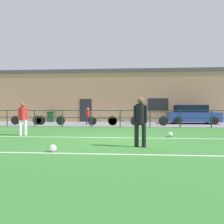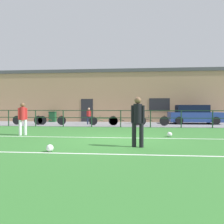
{
  "view_description": "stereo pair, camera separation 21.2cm",
  "coord_description": "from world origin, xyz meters",
  "px_view_note": "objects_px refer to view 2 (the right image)",
  "views": [
    {
      "loc": [
        0.68,
        -9.14,
        1.38
      ],
      "look_at": [
        -0.38,
        3.82,
        1.08
      ],
      "focal_mm": 35.9,
      "sensor_mm": 36.0,
      "label": 1
    },
    {
      "loc": [
        0.89,
        -9.12,
        1.38
      ],
      "look_at": [
        -0.38,
        3.82,
        1.08
      ],
      "focal_mm": 35.9,
      "sensor_mm": 36.0,
      "label": 2
    }
  ],
  "objects_px": {
    "player_striker": "(23,117)",
    "spectator_child": "(89,115)",
    "soccer_ball_spare": "(170,134)",
    "soccer_ball_match": "(50,148)",
    "bicycle_parked_0": "(124,121)",
    "trash_bin_0": "(141,117)",
    "parked_car_red": "(194,115)",
    "bicycle_parked_4": "(52,120)",
    "trash_bin_1": "(53,117)",
    "bicycle_parked_3": "(103,121)",
    "bicycle_parked_2": "(27,120)",
    "bicycle_parked_1": "(153,121)",
    "player_goalkeeper": "(138,119)"
  },
  "relations": [
    {
      "from": "player_striker",
      "to": "spectator_child",
      "type": "height_order",
      "value": "player_striker"
    },
    {
      "from": "trash_bin_0",
      "to": "bicycle_parked_1",
      "type": "bearing_deg",
      "value": -66.37
    },
    {
      "from": "bicycle_parked_3",
      "to": "trash_bin_1",
      "type": "relative_size",
      "value": 2.29
    },
    {
      "from": "player_striker",
      "to": "soccer_ball_spare",
      "type": "relative_size",
      "value": 7.03
    },
    {
      "from": "trash_bin_1",
      "to": "soccer_ball_match",
      "type": "bearing_deg",
      "value": -69.86
    },
    {
      "from": "soccer_ball_match",
      "to": "trash_bin_1",
      "type": "xyz_separation_m",
      "value": [
        -4.75,
        12.95,
        0.38
      ]
    },
    {
      "from": "soccer_ball_spare",
      "to": "bicycle_parked_0",
      "type": "relative_size",
      "value": 0.1
    },
    {
      "from": "bicycle_parked_0",
      "to": "bicycle_parked_4",
      "type": "distance_m",
      "value": 5.47
    },
    {
      "from": "bicycle_parked_3",
      "to": "soccer_ball_match",
      "type": "bearing_deg",
      "value": -91.91
    },
    {
      "from": "soccer_ball_spare",
      "to": "trash_bin_0",
      "type": "bearing_deg",
      "value": 97.81
    },
    {
      "from": "soccer_ball_spare",
      "to": "bicycle_parked_1",
      "type": "xyz_separation_m",
      "value": [
        -0.28,
        5.89,
        0.26
      ]
    },
    {
      "from": "player_striker",
      "to": "parked_car_red",
      "type": "height_order",
      "value": "player_striker"
    },
    {
      "from": "bicycle_parked_2",
      "to": "trash_bin_1",
      "type": "bearing_deg",
      "value": 76.56
    },
    {
      "from": "player_striker",
      "to": "bicycle_parked_2",
      "type": "bearing_deg",
      "value": -96.12
    },
    {
      "from": "parked_car_red",
      "to": "bicycle_parked_3",
      "type": "bearing_deg",
      "value": -162.78
    },
    {
      "from": "soccer_ball_spare",
      "to": "parked_car_red",
      "type": "bearing_deg",
      "value": 68.65
    },
    {
      "from": "bicycle_parked_0",
      "to": "bicycle_parked_1",
      "type": "distance_m",
      "value": 2.04
    },
    {
      "from": "bicycle_parked_0",
      "to": "trash_bin_0",
      "type": "bearing_deg",
      "value": 53.75
    },
    {
      "from": "spectator_child",
      "to": "trash_bin_0",
      "type": "relative_size",
      "value": 1.22
    },
    {
      "from": "trash_bin_0",
      "to": "soccer_ball_match",
      "type": "bearing_deg",
      "value": -105.35
    },
    {
      "from": "bicycle_parked_0",
      "to": "spectator_child",
      "type": "bearing_deg",
      "value": 165.15
    },
    {
      "from": "bicycle_parked_3",
      "to": "trash_bin_1",
      "type": "height_order",
      "value": "trash_bin_1"
    },
    {
      "from": "bicycle_parked_0",
      "to": "trash_bin_0",
      "type": "xyz_separation_m",
      "value": [
        1.28,
        1.75,
        0.18
      ]
    },
    {
      "from": "soccer_ball_spare",
      "to": "spectator_child",
      "type": "relative_size",
      "value": 0.17
    },
    {
      "from": "player_striker",
      "to": "soccer_ball_match",
      "type": "bearing_deg",
      "value": 96.2
    },
    {
      "from": "spectator_child",
      "to": "bicycle_parked_0",
      "type": "height_order",
      "value": "spectator_child"
    },
    {
      "from": "bicycle_parked_0",
      "to": "bicycle_parked_4",
      "type": "height_order",
      "value": "bicycle_parked_0"
    },
    {
      "from": "parked_car_red",
      "to": "bicycle_parked_1",
      "type": "height_order",
      "value": "parked_car_red"
    },
    {
      "from": "trash_bin_1",
      "to": "bicycle_parked_3",
      "type": "bearing_deg",
      "value": -32.52
    },
    {
      "from": "player_striker",
      "to": "bicycle_parked_3",
      "type": "xyz_separation_m",
      "value": [
        3.12,
        5.97,
        -0.55
      ]
    },
    {
      "from": "soccer_ball_spare",
      "to": "bicycle_parked_2",
      "type": "xyz_separation_m",
      "value": [
        -9.72,
        5.89,
        0.26
      ]
    },
    {
      "from": "player_goalkeeper",
      "to": "trash_bin_0",
      "type": "height_order",
      "value": "player_goalkeeper"
    },
    {
      "from": "player_goalkeeper",
      "to": "soccer_ball_spare",
      "type": "xyz_separation_m",
      "value": [
        1.5,
        2.76,
        -0.86
      ]
    },
    {
      "from": "bicycle_parked_2",
      "to": "spectator_child",
      "type": "bearing_deg",
      "value": 9.07
    },
    {
      "from": "parked_car_red",
      "to": "bicycle_parked_4",
      "type": "bearing_deg",
      "value": -168.76
    },
    {
      "from": "player_goalkeeper",
      "to": "trash_bin_1",
      "type": "bearing_deg",
      "value": 134.27
    },
    {
      "from": "player_striker",
      "to": "spectator_child",
      "type": "distance_m",
      "value": 6.97
    },
    {
      "from": "soccer_ball_match",
      "to": "parked_car_red",
      "type": "bearing_deg",
      "value": 58.29
    },
    {
      "from": "player_goalkeeper",
      "to": "parked_car_red",
      "type": "xyz_separation_m",
      "value": [
        4.65,
        10.83,
        -0.23
      ]
    },
    {
      "from": "spectator_child",
      "to": "bicycle_parked_3",
      "type": "relative_size",
      "value": 0.6
    },
    {
      "from": "parked_car_red",
      "to": "bicycle_parked_2",
      "type": "bearing_deg",
      "value": -170.4
    },
    {
      "from": "spectator_child",
      "to": "trash_bin_1",
      "type": "height_order",
      "value": "spectator_child"
    },
    {
      "from": "bicycle_parked_4",
      "to": "parked_car_red",
      "type": "bearing_deg",
      "value": 11.24
    },
    {
      "from": "soccer_ball_spare",
      "to": "bicycle_parked_3",
      "type": "bearing_deg",
      "value": 123.3
    },
    {
      "from": "player_striker",
      "to": "bicycle_parked_4",
      "type": "bearing_deg",
      "value": -112.98
    },
    {
      "from": "player_striker",
      "to": "soccer_ball_match",
      "type": "height_order",
      "value": "player_striker"
    },
    {
      "from": "bicycle_parked_1",
      "to": "bicycle_parked_4",
      "type": "distance_m",
      "value": 7.51
    },
    {
      "from": "bicycle_parked_3",
      "to": "bicycle_parked_4",
      "type": "distance_m",
      "value": 3.93
    },
    {
      "from": "spectator_child",
      "to": "bicycle_parked_1",
      "type": "bearing_deg",
      "value": 169.32
    },
    {
      "from": "soccer_ball_spare",
      "to": "soccer_ball_match",
      "type": "bearing_deg",
      "value": -137.63
    }
  ]
}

